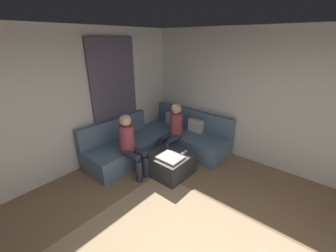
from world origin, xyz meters
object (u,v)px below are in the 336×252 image
(ottoman, at_px, (170,164))
(sectional_couch, at_px, (160,141))
(game_remote, at_px, (184,152))
(person_on_couch_side, at_px, (130,143))
(coffee_mug, at_px, (167,145))
(person_on_couch_back, at_px, (173,129))

(ottoman, bearing_deg, sectional_couch, 144.57)
(ottoman, height_order, game_remote, game_remote)
(sectional_couch, distance_m, game_remote, 0.96)
(game_remote, height_order, person_on_couch_side, person_on_couch_side)
(coffee_mug, bearing_deg, game_remote, 5.71)
(sectional_couch, relative_size, game_remote, 17.00)
(ottoman, relative_size, person_on_couch_side, 0.63)
(game_remote, bearing_deg, ottoman, -129.29)
(sectional_couch, bearing_deg, coffee_mug, -33.59)
(coffee_mug, xyz_separation_m, person_on_couch_side, (-0.35, -0.65, 0.19))
(ottoman, xyz_separation_m, game_remote, (0.18, 0.22, 0.22))
(person_on_couch_back, relative_size, person_on_couch_side, 1.00)
(person_on_couch_side, bearing_deg, ottoman, 129.69)
(coffee_mug, distance_m, person_on_couch_side, 0.76)
(person_on_couch_side, bearing_deg, game_remote, 132.74)
(coffee_mug, xyz_separation_m, person_on_couch_back, (-0.15, 0.39, 0.19))
(sectional_couch, bearing_deg, person_on_couch_back, 9.11)
(ottoman, relative_size, person_on_couch_back, 0.63)
(person_on_couch_back, bearing_deg, person_on_couch_side, 79.33)
(game_remote, distance_m, person_on_couch_side, 1.05)
(ottoman, bearing_deg, person_on_couch_back, 123.48)
(coffee_mug, bearing_deg, ottoman, -39.29)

